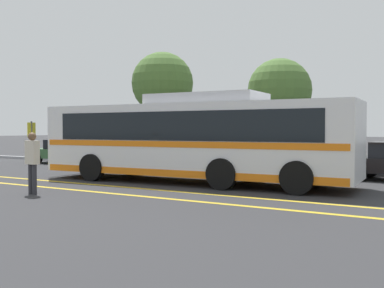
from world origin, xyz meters
TOP-DOWN VIEW (x-y plane):
  - ground_plane at (0.00, 0.00)m, footprint 220.00×220.00m
  - lane_strip_0 at (1.35, -2.57)m, footprint 31.35×0.20m
  - lane_strip_1 at (1.35, -3.90)m, footprint 31.35×0.20m
  - curb_strip at (1.35, 5.25)m, footprint 39.35×0.36m
  - transit_bus at (1.37, -0.37)m, footprint 11.77×3.17m
  - parked_car_0 at (-9.18, 3.88)m, footprint 4.90×2.13m
  - parked_car_1 at (-2.79, 3.48)m, footprint 4.86×2.06m
  - parked_car_2 at (2.42, 3.49)m, footprint 3.96×2.07m
  - pedestrian_0 at (-1.27, -5.16)m, footprint 0.43×0.25m
  - bus_stop_sign at (-5.21, -1.91)m, footprint 0.07×0.40m
  - tree_1 at (-6.88, 9.80)m, footprint 3.96×3.96m
  - tree_2 at (1.12, 9.38)m, footprint 3.46×3.46m

SIDE VIEW (x-z plane):
  - ground_plane at x=0.00m, z-range 0.00..0.00m
  - lane_strip_0 at x=1.35m, z-range 0.00..0.01m
  - lane_strip_1 at x=1.35m, z-range 0.00..0.01m
  - curb_strip at x=1.35m, z-range 0.00..0.15m
  - parked_car_0 at x=-9.18m, z-range 0.01..1.35m
  - parked_car_2 at x=2.42m, z-range 0.03..1.36m
  - parked_car_1 at x=-2.79m, z-range 0.00..1.50m
  - pedestrian_0 at x=-1.27m, z-range 0.14..1.95m
  - bus_stop_sign at x=-5.21m, z-range 0.30..2.53m
  - transit_bus at x=1.37m, z-range 0.03..3.17m
  - tree_2 at x=1.12m, z-range 1.13..6.89m
  - tree_1 at x=-6.88m, z-range 1.44..8.30m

